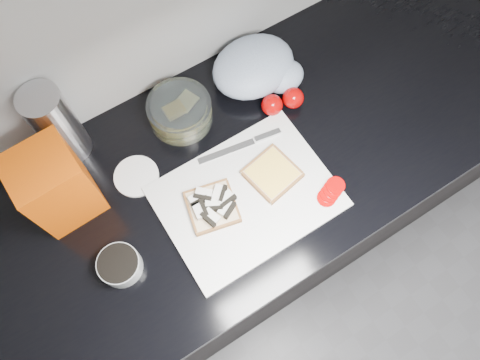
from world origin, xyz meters
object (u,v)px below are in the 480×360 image
at_px(bread_bag, 56,186).
at_px(cutting_board, 247,197).
at_px(glass_bowl, 180,112).
at_px(steel_canister, 57,125).

bearing_deg(bread_bag, cutting_board, -33.25).
distance_m(glass_bowl, steel_canister, 0.29).
height_order(cutting_board, glass_bowl, glass_bowl).
height_order(glass_bowl, steel_canister, steel_canister).
bearing_deg(bread_bag, steel_canister, 61.98).
height_order(bread_bag, steel_canister, steel_canister).
xyz_separation_m(cutting_board, bread_bag, (-0.35, 0.21, 0.10)).
bearing_deg(steel_canister, glass_bowl, -15.13).
xyz_separation_m(bread_bag, steel_canister, (0.06, 0.13, 0.01)).
distance_m(cutting_board, glass_bowl, 0.27).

